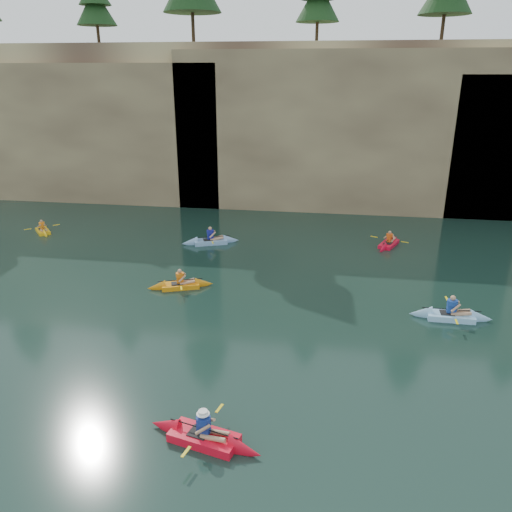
# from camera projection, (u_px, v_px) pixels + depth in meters

# --- Properties ---
(ground) EXTENTS (160.00, 160.00, 0.00)m
(ground) POSITION_uv_depth(u_px,v_px,m) (283.00, 387.00, 16.24)
(ground) COLOR black
(ground) RESTS_ON ground
(cliff) EXTENTS (70.00, 16.00, 12.00)m
(cliff) POSITION_uv_depth(u_px,v_px,m) (321.00, 117.00, 41.91)
(cliff) COLOR tan
(cliff) RESTS_ON ground
(cliff_slab_west) EXTENTS (26.00, 2.40, 10.56)m
(cliff_slab_west) POSITION_uv_depth(u_px,v_px,m) (55.00, 131.00, 38.19)
(cliff_slab_west) COLOR tan
(cliff_slab_west) RESTS_ON ground
(cliff_slab_center) EXTENTS (24.00, 2.40, 11.40)m
(cliff_slab_center) POSITION_uv_depth(u_px,v_px,m) (346.00, 131.00, 34.88)
(cliff_slab_center) COLOR tan
(cliff_slab_center) RESTS_ON ground
(sea_cave_west) EXTENTS (4.50, 1.00, 4.00)m
(sea_cave_west) POSITION_uv_depth(u_px,v_px,m) (81.00, 176.00, 38.44)
(sea_cave_west) COLOR black
(sea_cave_west) RESTS_ON ground
(sea_cave_center) EXTENTS (3.50, 1.00, 3.20)m
(sea_cave_center) POSITION_uv_depth(u_px,v_px,m) (260.00, 188.00, 36.57)
(sea_cave_center) COLOR black
(sea_cave_center) RESTS_ON ground
(sea_cave_east) EXTENTS (5.00, 1.00, 4.50)m
(sea_cave_east) POSITION_uv_depth(u_px,v_px,m) (461.00, 185.00, 34.33)
(sea_cave_east) COLOR black
(sea_cave_east) RESTS_ON ground
(main_kayaker) EXTENTS (3.52, 2.28, 1.28)m
(main_kayaker) POSITION_uv_depth(u_px,v_px,m) (204.00, 437.00, 13.80)
(main_kayaker) COLOR red
(main_kayaker) RESTS_ON ground
(kayaker_orange) EXTENTS (3.14, 2.21, 1.17)m
(kayaker_orange) POSITION_uv_depth(u_px,v_px,m) (180.00, 285.00, 23.60)
(kayaker_orange) COLOR orange
(kayaker_orange) RESTS_ON ground
(kayaker_ltblue_near) EXTENTS (3.33, 2.57, 1.31)m
(kayaker_ltblue_near) POSITION_uv_depth(u_px,v_px,m) (450.00, 315.00, 20.64)
(kayaker_ltblue_near) COLOR #94CEF7
(kayaker_ltblue_near) RESTS_ON ground
(kayaker_red_far) EXTENTS (2.10, 3.11, 1.13)m
(kayaker_red_far) POSITION_uv_depth(u_px,v_px,m) (389.00, 243.00, 29.26)
(kayaker_red_far) COLOR red
(kayaker_red_far) RESTS_ON ground
(kayaker_yellow) EXTENTS (2.20, 2.37, 1.06)m
(kayaker_yellow) POSITION_uv_depth(u_px,v_px,m) (43.00, 231.00, 31.61)
(kayaker_yellow) COLOR yellow
(kayaker_yellow) RESTS_ON ground
(kayaker_ltblue_mid) EXTENTS (3.47, 2.41, 1.30)m
(kayaker_ltblue_mid) POSITION_uv_depth(u_px,v_px,m) (211.00, 241.00, 29.61)
(kayaker_ltblue_mid) COLOR #80A9D7
(kayaker_ltblue_mid) RESTS_ON ground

